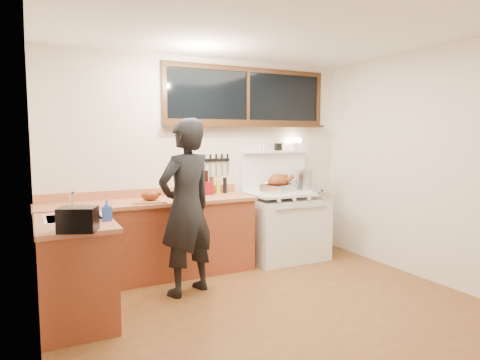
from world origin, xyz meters
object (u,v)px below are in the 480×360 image
vintage_stove (285,224)px  cutting_board (151,198)px  roast_turkey (279,184)px  man (186,207)px

vintage_stove → cutting_board: size_ratio=3.80×
cutting_board → roast_turkey: bearing=4.3°
man → roast_turkey: bearing=23.3°
man → cutting_board: size_ratio=4.30×
man → cutting_board: (-0.23, 0.52, 0.05)m
cutting_board → roast_turkey: 1.74m
roast_turkey → vintage_stove: bearing=-13.0°
vintage_stove → roast_turkey: (-0.10, 0.02, 0.53)m
vintage_stove → man: 1.77m
vintage_stove → cutting_board: vintage_stove is taller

